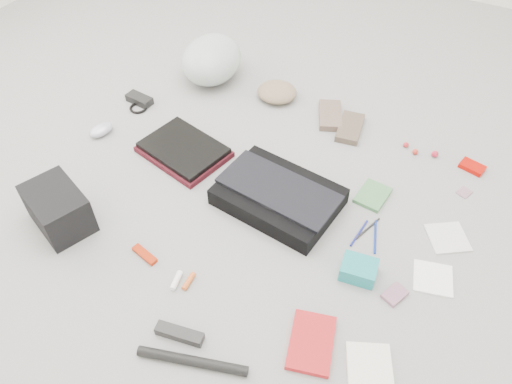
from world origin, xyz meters
The scene contains 33 objects.
ground_plane centered at (0.00, 0.00, 0.00)m, with size 4.00×4.00×0.00m, color gray.
messenger_bag centered at (0.08, 0.03, 0.03)m, with size 0.42×0.30×0.07m, color black.
bag_flap centered at (0.08, 0.03, 0.08)m, with size 0.43×0.19×0.01m, color black.
laptop_sleeve centered at (-0.38, 0.09, 0.01)m, with size 0.33×0.25×0.02m, color #491018.
laptop centered at (-0.38, 0.09, 0.03)m, with size 0.31×0.23×0.02m, color black.
bike_helmet centered at (-0.56, 0.60, 0.10)m, with size 0.27×0.33×0.20m, color silver.
beanie centered at (-0.22, 0.61, 0.03)m, with size 0.18×0.17×0.06m, color #8E765C.
mitten_left centered at (0.05, 0.58, 0.01)m, with size 0.09×0.19×0.03m, color #745B4E.
mitten_right centered at (0.16, 0.55, 0.01)m, with size 0.09×0.19×0.03m, color brown.
power_brick centered at (-0.75, 0.28, 0.02)m, with size 0.12×0.06×0.03m, color black.
cable_coil centered at (-0.72, 0.24, 0.01)m, with size 0.08×0.08×0.01m, color black.
mouse centered at (-0.75, 0.03, 0.02)m, with size 0.07×0.11×0.04m, color #B7B4CD.
camera_bag centered at (-0.55, -0.41, 0.07)m, with size 0.23×0.16×0.15m, color black.
multitool centered at (-0.21, -0.39, 0.01)m, with size 0.10×0.03×0.02m, color #A32005.
toiletry_tube_white centered at (-0.06, -0.43, 0.01)m, with size 0.02×0.02×0.07m, color white.
toiletry_tube_orange centered at (-0.02, -0.41, 0.01)m, with size 0.02×0.02×0.06m, color #D85920.
u_lock centered at (0.06, -0.58, 0.01)m, with size 0.15×0.04×0.03m, color black.
bike_pump centered at (0.14, -0.63, 0.01)m, with size 0.03×0.03×0.32m, color black.
book_red centered at (0.41, -0.42, 0.01)m, with size 0.12×0.19×0.02m, color red.
book_white centered at (0.59, -0.43, 0.01)m, with size 0.12×0.19×0.02m, color white.
notepad centered at (0.37, 0.23, 0.01)m, with size 0.10×0.13×0.02m, color #447A49.
pen_blue centered at (0.39, 0.04, 0.00)m, with size 0.01×0.01×0.13m, color navy.
pen_black centered at (0.41, 0.07, 0.00)m, with size 0.01×0.01×0.13m, color black.
pen_navy centered at (0.44, 0.05, 0.00)m, with size 0.01×0.01×0.14m, color navy.
accordion_wallet centered at (0.44, -0.13, 0.03)m, with size 0.11×0.09×0.06m, color teal.
card_deck centered at (0.57, -0.14, 0.01)m, with size 0.05×0.08×0.01m, color #9D6883.
napkin_top centered at (0.66, 0.16, 0.00)m, with size 0.13×0.13×0.01m, color silver.
napkin_bottom centered at (0.66, -0.03, 0.00)m, with size 0.12×0.12×0.01m, color white.
lollipop_a centered at (0.40, 0.56, 0.01)m, with size 0.02×0.02×0.02m, color red.
lollipop_b centered at (0.44, 0.53, 0.01)m, with size 0.02×0.02×0.02m, color red.
lollipop_c centered at (0.52, 0.55, 0.01)m, with size 0.03×0.03×0.03m, color #B81C33.
altoids_tin centered at (0.66, 0.56, 0.01)m, with size 0.09×0.06×0.02m, color #B10C03.
stamp_sheet centered at (0.67, 0.41, 0.00)m, with size 0.04×0.05×0.00m, color #A16F83.
Camera 1 is at (0.59, -1.08, 1.37)m, focal length 35.00 mm.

